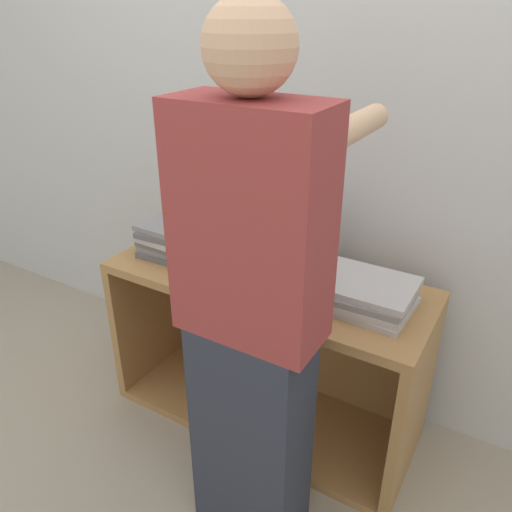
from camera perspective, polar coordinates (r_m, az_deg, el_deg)
name	(u,v)px	position (r m, az deg, el deg)	size (l,w,h in m)	color
ground_plane	(234,451)	(2.15, -2.49, -21.35)	(12.00, 12.00, 0.00)	#9E9384
wall_back	(312,122)	(2.00, 6.40, 14.95)	(8.00, 0.05, 2.40)	silver
cart	(273,342)	(2.12, 1.92, -9.78)	(1.25, 0.49, 0.68)	#A87A47
laptop_open	(273,259)	(1.91, 2.01, -0.29)	(0.34, 0.35, 0.26)	gray
laptop_stack_left	(187,240)	(2.04, -7.89, 1.87)	(0.36, 0.27, 0.14)	slate
laptop_stack_right	(361,293)	(1.73, 11.86, -4.14)	(0.36, 0.27, 0.09)	#B7B7BC
person	(252,320)	(1.40, -0.40, -7.29)	(0.40, 0.53, 1.63)	#2D3342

